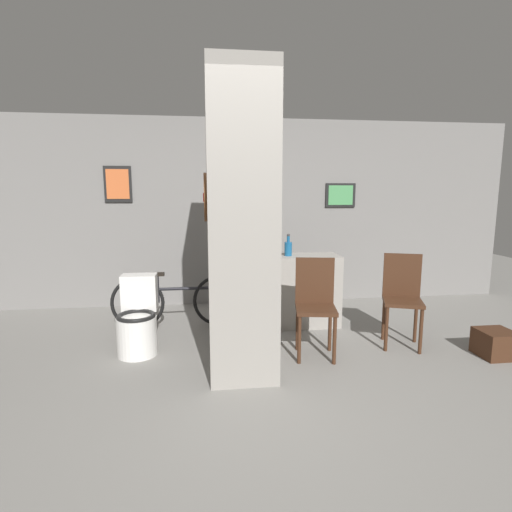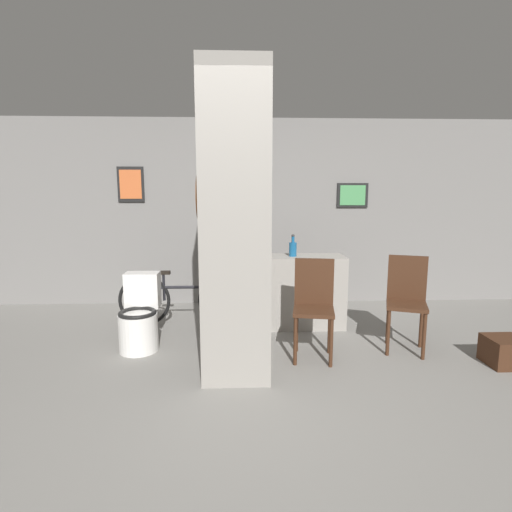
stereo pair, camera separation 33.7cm
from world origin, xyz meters
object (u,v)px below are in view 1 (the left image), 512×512
toilet (138,321)px  bottle_tall (288,248)px  chair_by_doorway (402,295)px  bicycle (179,301)px  chair_near_pillar (315,302)px

toilet → bottle_tall: bearing=20.1°
toilet → chair_by_doorway: (2.71, -0.13, 0.22)m
bicycle → chair_by_doorway: bearing=-19.5°
bicycle → toilet: bearing=-117.2°
chair_by_doorway → bottle_tall: (-1.06, 0.73, 0.41)m
bottle_tall → chair_by_doorway: bearing=-34.5°
toilet → chair_by_doorway: size_ratio=0.79×
toilet → bicycle: bearing=62.8°
chair_near_pillar → chair_by_doorway: size_ratio=1.00×
chair_by_doorway → toilet: bearing=-162.7°
toilet → bicycle: size_ratio=0.48×
chair_by_doorway → bicycle: 2.50m
bottle_tall → chair_near_pillar: bearing=-83.9°
chair_by_doorway → bicycle: (-2.35, 0.83, -0.21)m
chair_near_pillar → bicycle: 1.70m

